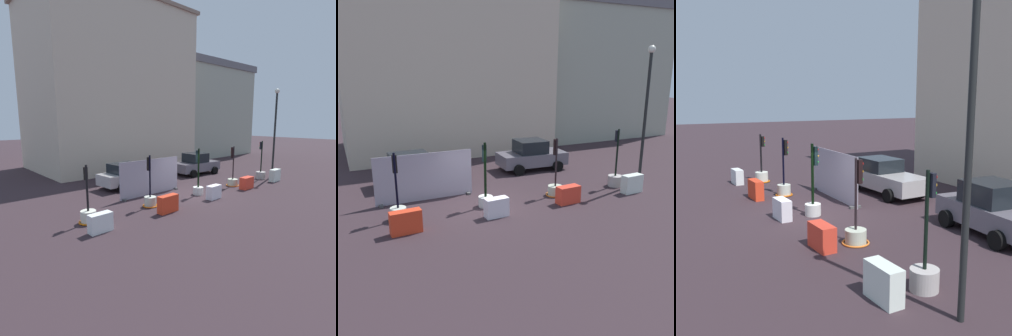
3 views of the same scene
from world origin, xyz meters
The scene contains 17 objects.
ground_plane centered at (0.00, 0.00, 0.00)m, with size 120.00×120.00×0.00m, color #34262B.
traffic_light_0 centered at (-7.13, -0.07, 0.38)m, with size 0.88×0.88×2.62m.
traffic_light_1 centered at (-3.58, -0.03, 0.44)m, with size 0.81×0.81×2.74m.
traffic_light_2 centered at (0.11, -0.12, 0.57)m, with size 0.63×0.63×2.83m.
traffic_light_3 centered at (3.65, -0.17, 0.41)m, with size 0.89×0.89×2.74m.
traffic_light_4 centered at (7.22, -0.27, 0.49)m, with size 0.72×0.72×2.94m.
construction_barrier_0 centered at (-7.24, -1.37, 0.39)m, with size 1.01×0.46×0.79m.
construction_barrier_1 centered at (-3.54, -1.39, 0.43)m, with size 1.15×0.45×0.86m.
construction_barrier_2 centered at (0.07, -1.38, 0.40)m, with size 0.99×0.47×0.79m.
construction_barrier_3 centered at (3.59, -1.33, 0.39)m, with size 1.08×0.53×0.79m.
construction_barrier_4 centered at (7.22, -1.44, 0.44)m, with size 1.07×0.48×0.89m.
car_silver_hatchback centered at (-1.79, 4.45, 0.81)m, with size 4.63×2.30×1.66m.
car_grey_saloon centered at (4.92, 4.41, 0.85)m, with size 4.10×2.40×1.78m.
building_main_facade centered at (2.16, 13.24, 7.46)m, with size 14.78×9.73×14.90m.
building_corner_block centered at (15.11, 13.24, 5.73)m, with size 13.98×7.73×11.40m.
street_lamp_post centered at (8.67, -0.47, 4.11)m, with size 0.36×0.36×6.90m.
site_fence_panel centered at (-2.04, 1.83, 1.05)m, with size 4.45×0.50×2.18m.
Camera 1 is at (-12.50, -11.27, 4.54)m, focal length 29.95 mm.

